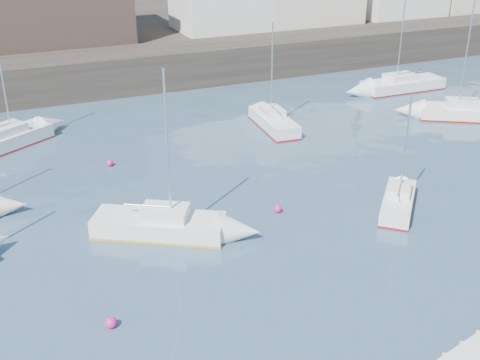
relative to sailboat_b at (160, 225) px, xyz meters
name	(u,v)px	position (x,y,z in m)	size (l,w,h in m)	color
water	(387,360)	(4.40, -11.04, -0.50)	(220.00, 220.00, 0.00)	#2D4760
quay_wall	(124,71)	(4.40, 23.96, 1.00)	(90.00, 5.00, 3.00)	#28231E
land_strip	(83,32)	(4.40, 41.96, 0.90)	(90.00, 32.00, 2.80)	#28231E
sailboat_b	(160,225)	(0.00, 0.00, 0.00)	(6.11, 4.75, 7.71)	white
sailboat_c	(398,201)	(11.41, -2.37, -0.07)	(3.96, 4.13, 5.72)	white
sailboat_d	(466,112)	(24.29, 6.96, -0.01)	(6.51, 5.08, 8.15)	white
sailboat_f	(273,121)	(11.12, 10.64, -0.01)	(2.15, 5.46, 6.94)	white
sailboat_g	(403,84)	(24.65, 14.47, -0.01)	(6.91, 2.28, 8.72)	white
sailboat_h	(4,140)	(-5.61, 14.06, 0.01)	(6.24, 4.94, 7.90)	white
buoy_near	(111,327)	(-3.54, -5.67, -0.50)	(0.43, 0.43, 0.43)	#E11D76
buoy_mid	(277,212)	(5.87, -0.24, -0.50)	(0.40, 0.40, 0.40)	#E11D76
buoy_far	(110,166)	(-0.34, 8.72, -0.50)	(0.40, 0.40, 0.40)	#E11D76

